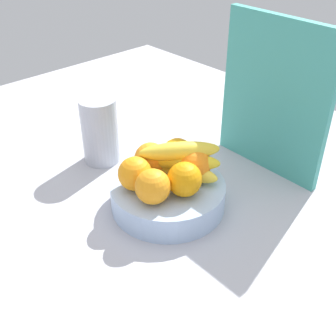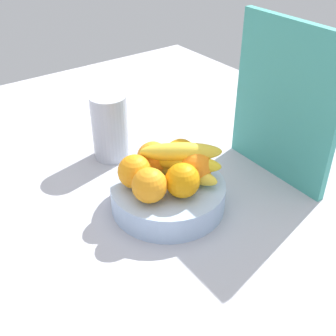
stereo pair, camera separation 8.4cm
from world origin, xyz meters
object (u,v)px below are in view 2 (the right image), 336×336
(orange_front_right, at_px, (183,180))
(orange_center, at_px, (196,167))
(thermos_tumbler, at_px, (110,127))
(orange_top_stack, at_px, (135,172))
(orange_back_left, at_px, (181,155))
(orange_back_right, at_px, (153,158))
(cutting_board, at_px, (284,104))
(fruit_bowl, at_px, (168,195))
(banana_bunch, at_px, (181,161))
(orange_front_left, at_px, (148,185))

(orange_front_right, relative_size, orange_center, 1.00)
(thermos_tumbler, bearing_deg, orange_top_stack, -16.60)
(orange_center, relative_size, orange_top_stack, 1.00)
(orange_back_left, distance_m, orange_back_right, 0.06)
(orange_center, distance_m, orange_back_left, 0.06)
(orange_back_right, distance_m, thermos_tumbler, 0.19)
(orange_back_left, distance_m, cutting_board, 0.25)
(orange_back_left, bearing_deg, cutting_board, 71.62)
(fruit_bowl, distance_m, orange_back_right, 0.09)
(fruit_bowl, height_order, banana_bunch, banana_bunch)
(orange_top_stack, bearing_deg, orange_back_left, 87.78)
(orange_back_left, bearing_deg, orange_front_right, -35.48)
(orange_front_right, height_order, banana_bunch, banana_bunch)
(orange_front_left, relative_size, orange_back_right, 1.00)
(orange_front_right, bearing_deg, orange_center, 112.25)
(orange_front_left, distance_m, thermos_tumbler, 0.28)
(orange_front_right, relative_size, banana_bunch, 0.41)
(orange_front_right, bearing_deg, orange_front_left, -114.37)
(fruit_bowl, height_order, orange_front_right, orange_front_right)
(fruit_bowl, height_order, orange_back_right, orange_back_right)
(orange_front_left, xyz_separation_m, orange_center, (0.01, 0.12, 0.00))
(thermos_tumbler, bearing_deg, orange_front_right, -0.88)
(orange_back_right, bearing_deg, orange_top_stack, -70.54)
(fruit_bowl, xyz_separation_m, orange_top_stack, (-0.04, -0.06, 0.06))
(orange_center, relative_size, orange_back_right, 1.00)
(orange_front_right, height_order, orange_center, same)
(orange_center, bearing_deg, banana_bunch, -143.93)
(orange_front_right, height_order, orange_top_stack, same)
(orange_front_left, xyz_separation_m, orange_back_right, (-0.08, 0.06, 0.00))
(banana_bunch, bearing_deg, orange_back_right, -148.98)
(banana_bunch, relative_size, thermos_tumbler, 1.04)
(orange_front_left, xyz_separation_m, orange_back_left, (-0.05, 0.12, 0.00))
(orange_back_right, bearing_deg, orange_center, 32.75)
(orange_back_right, xyz_separation_m, thermos_tumbler, (-0.19, 0.00, -0.01))
(orange_front_right, distance_m, banana_bunch, 0.06)
(orange_top_stack, xyz_separation_m, thermos_tumbler, (-0.21, 0.06, -0.01))
(orange_front_right, height_order, orange_back_left, same)
(orange_back_right, height_order, cutting_board, cutting_board)
(fruit_bowl, bearing_deg, orange_back_left, 118.49)
(orange_top_stack, bearing_deg, orange_back_right, 109.46)
(orange_front_right, distance_m, orange_top_stack, 0.10)
(orange_back_right, height_order, banana_bunch, banana_bunch)
(orange_back_left, distance_m, orange_top_stack, 0.11)
(orange_front_left, bearing_deg, orange_center, 86.82)
(orange_center, bearing_deg, thermos_tumbler, -169.96)
(orange_center, distance_m, orange_top_stack, 0.13)
(banana_bunch, bearing_deg, orange_front_left, -77.87)
(orange_front_left, height_order, orange_center, same)
(cutting_board, bearing_deg, orange_front_left, -92.91)
(orange_back_left, xyz_separation_m, orange_back_right, (-0.03, -0.05, 0.00))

